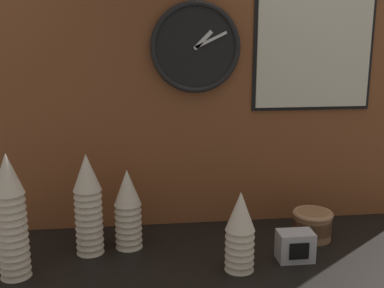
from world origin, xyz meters
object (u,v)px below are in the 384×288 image
cup_stack_center_right (240,231)px  bowl_stack_right (312,224)px  wall_clock (196,47)px  menu_board (315,35)px  napkin_dispenser (295,246)px  cup_stack_center_left (128,209)px  cup_stack_left (88,204)px  cup_stack_far_left (11,216)px

cup_stack_center_right → bowl_stack_right: size_ratio=1.78×
wall_clock → menu_board: menu_board is taller
wall_clock → bowl_stack_right: bearing=-23.8°
wall_clock → napkin_dispenser: bearing=-49.3°
bowl_stack_right → wall_clock: bearing=156.2°
cup_stack_center_left → napkin_dispenser: size_ratio=2.40×
cup_stack_left → wall_clock: 0.62m
cup_stack_far_left → menu_board: (0.97, 0.32, 0.49)m
cup_stack_far_left → napkin_dispenser: size_ratio=3.35×
cup_stack_left → bowl_stack_right: (0.74, 0.02, -0.11)m
cup_stack_center_left → cup_stack_left: 0.13m
bowl_stack_right → menu_board: 0.64m
cup_stack_far_left → cup_stack_center_left: size_ratio=1.40×
cup_stack_left → napkin_dispenser: (0.63, -0.13, -0.12)m
cup_stack_far_left → cup_stack_center_left: 0.36m
cup_stack_center_right → cup_stack_far_left: bearing=176.8°
napkin_dispenser → cup_stack_center_left: bearing=163.2°
napkin_dispenser → cup_stack_far_left: bearing=-179.9°
cup_stack_center_right → cup_stack_left: (-0.45, 0.17, 0.04)m
cup_stack_far_left → bowl_stack_right: bearing=9.0°
wall_clock → napkin_dispenser: wall_clock is taller
cup_stack_far_left → wall_clock: 0.78m
cup_stack_left → menu_board: bearing=14.1°
cup_stack_center_left → cup_stack_center_right: bearing=-30.5°
cup_stack_center_right → wall_clock: 0.63m
cup_stack_far_left → cup_stack_left: 0.24m
napkin_dispenser → bowl_stack_right: bearing=53.4°
wall_clock → napkin_dispenser: size_ratio=2.79×
cup_stack_center_right → bowl_stack_right: (0.29, 0.18, -0.07)m
wall_clock → menu_board: size_ratio=0.58×
napkin_dispenser → cup_stack_left: bearing=168.6°
cup_stack_far_left → cup_stack_left: (0.20, 0.13, -0.02)m
cup_stack_center_left → cup_stack_center_right: cup_stack_center_left is taller
cup_stack_center_left → cup_stack_center_right: (0.32, -0.19, -0.01)m
cup_stack_far_left → cup_stack_center_right: cup_stack_far_left is taller
cup_stack_center_right → cup_stack_left: cup_stack_left is taller
bowl_stack_right → napkin_dispenser: (-0.11, -0.15, -0.01)m
cup_stack_center_left → cup_stack_center_right: size_ratio=1.09×
cup_stack_far_left → cup_stack_center_right: bearing=-3.2°
cup_stack_far_left → cup_stack_center_left: cup_stack_far_left is taller
cup_stack_far_left → cup_stack_center_right: 0.65m
cup_stack_center_left → menu_board: bearing=14.5°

